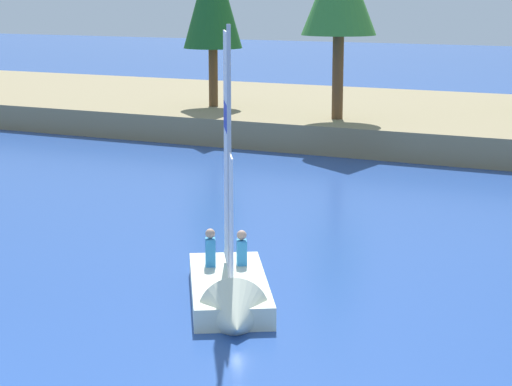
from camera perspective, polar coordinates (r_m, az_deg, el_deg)
shore_bank at (r=41.15m, az=10.25°, el=4.28°), size 80.00×14.47×1.09m
sailboat at (r=18.03m, az=-1.51°, el=-5.79°), size 3.41×4.33×5.79m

